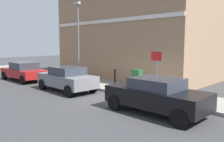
{
  "coord_description": "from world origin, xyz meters",
  "views": [
    {
      "loc": [
        -8.51,
        -7.98,
        2.8
      ],
      "look_at": [
        1.05,
        1.41,
        1.2
      ],
      "focal_mm": 36.84,
      "sensor_mm": 36.0,
      "label": 1
    }
  ],
  "objects_px": {
    "lamppost": "(78,37)",
    "street_sign": "(156,67)",
    "car_red": "(24,71)",
    "utility_cabinet": "(137,80)",
    "car_black": "(156,95)",
    "bollard_near_cabinet": "(115,76)",
    "bollard_far_kerb": "(85,76)",
    "car_grey": "(67,78)"
  },
  "relations": [
    {
      "from": "lamppost",
      "to": "street_sign",
      "type": "bearing_deg",
      "value": -98.71
    },
    {
      "from": "car_red",
      "to": "utility_cabinet",
      "type": "distance_m",
      "value": 9.07
    },
    {
      "from": "car_black",
      "to": "utility_cabinet",
      "type": "relative_size",
      "value": 3.58
    },
    {
      "from": "car_black",
      "to": "utility_cabinet",
      "type": "xyz_separation_m",
      "value": [
        2.91,
        3.28,
        -0.07
      ]
    },
    {
      "from": "utility_cabinet",
      "to": "street_sign",
      "type": "distance_m",
      "value": 2.6
    },
    {
      "from": "car_black",
      "to": "bollard_near_cabinet",
      "type": "xyz_separation_m",
      "value": [
        3.01,
        5.19,
        -0.05
      ]
    },
    {
      "from": "car_black",
      "to": "bollard_far_kerb",
      "type": "distance_m",
      "value": 6.78
    },
    {
      "from": "car_black",
      "to": "car_grey",
      "type": "distance_m",
      "value": 6.25
    },
    {
      "from": "car_black",
      "to": "lamppost",
      "type": "distance_m",
      "value": 9.71
    },
    {
      "from": "car_grey",
      "to": "lamppost",
      "type": "bearing_deg",
      "value": -45.99
    },
    {
      "from": "car_black",
      "to": "street_sign",
      "type": "distance_m",
      "value": 2.28
    },
    {
      "from": "car_grey",
      "to": "street_sign",
      "type": "distance_m",
      "value": 5.43
    },
    {
      "from": "utility_cabinet",
      "to": "lamppost",
      "type": "height_order",
      "value": "lamppost"
    },
    {
      "from": "car_black",
      "to": "car_grey",
      "type": "xyz_separation_m",
      "value": [
        0.01,
        6.25,
        0.0
      ]
    },
    {
      "from": "utility_cabinet",
      "to": "lamppost",
      "type": "xyz_separation_m",
      "value": [
        0.01,
        5.63,
        2.62
      ]
    },
    {
      "from": "car_grey",
      "to": "bollard_far_kerb",
      "type": "height_order",
      "value": "car_grey"
    },
    {
      "from": "car_red",
      "to": "bollard_far_kerb",
      "type": "bearing_deg",
      "value": -162.8
    },
    {
      "from": "car_grey",
      "to": "car_red",
      "type": "xyz_separation_m",
      "value": [
        -0.05,
        5.6,
        -0.04
      ]
    },
    {
      "from": "car_black",
      "to": "utility_cabinet",
      "type": "distance_m",
      "value": 4.38
    },
    {
      "from": "car_black",
      "to": "lamppost",
      "type": "bearing_deg",
      "value": -17.92
    },
    {
      "from": "car_red",
      "to": "bollard_far_kerb",
      "type": "distance_m",
      "value": 5.53
    },
    {
      "from": "car_black",
      "to": "bollard_near_cabinet",
      "type": "relative_size",
      "value": 3.96
    },
    {
      "from": "bollard_far_kerb",
      "to": "street_sign",
      "type": "distance_m",
      "value": 5.49
    },
    {
      "from": "car_grey",
      "to": "utility_cabinet",
      "type": "height_order",
      "value": "car_grey"
    },
    {
      "from": "car_black",
      "to": "car_red",
      "type": "relative_size",
      "value": 0.94
    },
    {
      "from": "utility_cabinet",
      "to": "car_red",
      "type": "bearing_deg",
      "value": 108.97
    },
    {
      "from": "utility_cabinet",
      "to": "bollard_far_kerb",
      "type": "height_order",
      "value": "utility_cabinet"
    },
    {
      "from": "lamppost",
      "to": "bollard_near_cabinet",
      "type": "bearing_deg",
      "value": -88.58
    },
    {
      "from": "lamppost",
      "to": "car_black",
      "type": "bearing_deg",
      "value": -108.15
    },
    {
      "from": "utility_cabinet",
      "to": "bollard_near_cabinet",
      "type": "height_order",
      "value": "utility_cabinet"
    },
    {
      "from": "car_red",
      "to": "street_sign",
      "type": "bearing_deg",
      "value": -170.91
    },
    {
      "from": "car_black",
      "to": "bollard_near_cabinet",
      "type": "bearing_deg",
      "value": -29.88
    },
    {
      "from": "bollard_far_kerb",
      "to": "lamppost",
      "type": "relative_size",
      "value": 0.18
    },
    {
      "from": "bollard_near_cabinet",
      "to": "utility_cabinet",
      "type": "bearing_deg",
      "value": -92.99
    },
    {
      "from": "utility_cabinet",
      "to": "bollard_near_cabinet",
      "type": "distance_m",
      "value": 1.92
    },
    {
      "from": "car_grey",
      "to": "bollard_far_kerb",
      "type": "distance_m",
      "value": 1.65
    },
    {
      "from": "car_red",
      "to": "lamppost",
      "type": "xyz_separation_m",
      "value": [
        2.96,
        -2.94,
        2.58
      ]
    },
    {
      "from": "car_red",
      "to": "bollard_far_kerb",
      "type": "relative_size",
      "value": 4.19
    },
    {
      "from": "utility_cabinet",
      "to": "bollard_far_kerb",
      "type": "xyz_separation_m",
      "value": [
        -1.28,
        3.3,
        0.02
      ]
    },
    {
      "from": "car_grey",
      "to": "utility_cabinet",
      "type": "bearing_deg",
      "value": -134.12
    },
    {
      "from": "street_sign",
      "to": "lamppost",
      "type": "distance_m",
      "value": 8.0
    },
    {
      "from": "car_grey",
      "to": "bollard_near_cabinet",
      "type": "xyz_separation_m",
      "value": [
        3.0,
        -1.05,
        -0.05
      ]
    }
  ]
}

